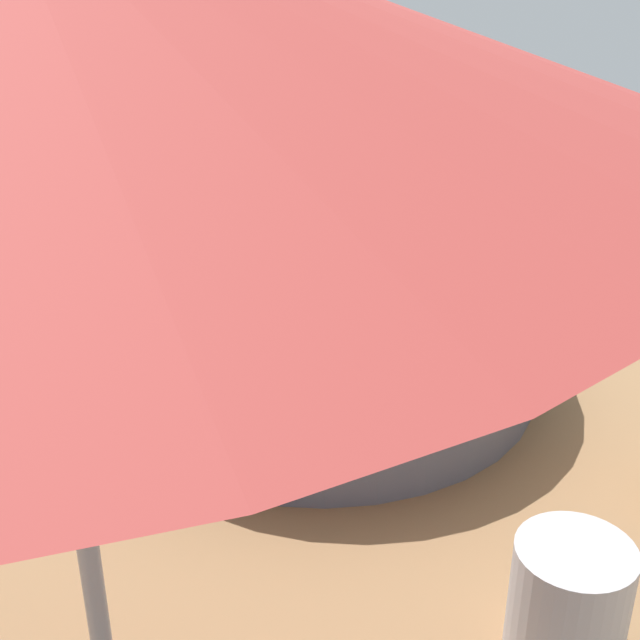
{
  "coord_description": "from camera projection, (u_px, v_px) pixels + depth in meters",
  "views": [
    {
      "loc": [
        2.94,
        2.84,
        2.3
      ],
      "look_at": [
        0.0,
        0.0,
        0.34
      ],
      "focal_mm": 49.13,
      "sensor_mm": 36.0,
      "label": 1
    }
  ],
  "objects": [
    {
      "name": "round_bed",
      "position": [
        320.0,
        329.0,
        4.55
      ],
      "size": [
        2.33,
        2.33,
        0.57
      ],
      "color": "#595966",
      "rests_on": "ground_plane"
    },
    {
      "name": "side_table",
      "position": [
        569.0,
        599.0,
        2.9
      ],
      "size": [
        0.4,
        0.4,
        0.42
      ],
      "primitive_type": "cylinder",
      "color": "#B7B7BC",
      "rests_on": "ground_plane"
    },
    {
      "name": "ground_plane",
      "position": [
        320.0,
        377.0,
        4.68
      ],
      "size": [
        16.0,
        16.0,
        0.0
      ],
      "primitive_type": "plane",
      "color": "olive"
    },
    {
      "name": "throw_pillow_1",
      "position": [
        413.0,
        312.0,
        3.87
      ],
      "size": [
        0.4,
        0.31,
        0.18
      ],
      "primitive_type": "ellipsoid",
      "color": "white",
      "rests_on": "round_bed"
    },
    {
      "name": "throw_pillow_2",
      "position": [
        462.0,
        257.0,
        4.49
      ],
      "size": [
        0.49,
        0.33,
        0.17
      ],
      "primitive_type": "ellipsoid",
      "color": "beige",
      "rests_on": "round_bed"
    },
    {
      "name": "patio_umbrella",
      "position": [
        9.0,
        7.0,
        1.43
      ],
      "size": [
        2.35,
        2.35,
        2.37
      ],
      "color": "#262628",
      "rests_on": "ground_plane"
    },
    {
      "name": "throw_pillow_0",
      "position": [
        248.0,
        313.0,
        3.84
      ],
      "size": [
        0.56,
        0.3,
        0.2
      ],
      "primitive_type": "ellipsoid",
      "color": "beige",
      "rests_on": "round_bed"
    }
  ]
}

